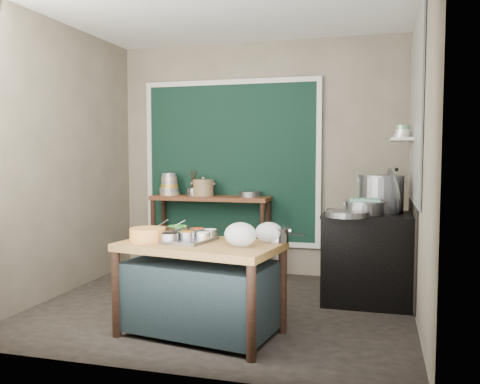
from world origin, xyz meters
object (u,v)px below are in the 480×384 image
(prep_table, at_px, (200,289))
(back_counter, at_px, (211,235))
(condiment_tray, at_px, (177,239))
(utensil_cup, at_px, (193,192))
(ceramic_crock, at_px, (203,189))
(stock_pot, at_px, (381,193))
(stove_block, at_px, (370,259))
(steamer, at_px, (365,208))
(saucepan, at_px, (276,234))
(yellow_basin, at_px, (148,235))

(prep_table, xyz_separation_m, back_counter, (-0.60, 2.03, 0.10))
(condiment_tray, bearing_deg, utensil_cup, 106.89)
(ceramic_crock, bearing_deg, stock_pot, -13.71)
(stove_block, distance_m, condiment_tray, 1.99)
(steamer, bearing_deg, utensil_cup, 158.11)
(saucepan, xyz_separation_m, ceramic_crock, (-1.25, 1.80, 0.23))
(condiment_tray, bearing_deg, stock_pot, 41.67)
(back_counter, bearing_deg, stove_block, -21.02)
(stove_block, xyz_separation_m, condiment_tray, (-1.52, -1.24, 0.34))
(utensil_cup, bearing_deg, ceramic_crock, -16.37)
(prep_table, height_order, utensil_cup, utensil_cup)
(prep_table, relative_size, saucepan, 5.66)
(condiment_tray, height_order, stock_pot, stock_pot)
(prep_table, xyz_separation_m, saucepan, (0.57, 0.20, 0.44))
(condiment_tray, bearing_deg, back_counter, 100.86)
(prep_table, height_order, steamer, steamer)
(condiment_tray, bearing_deg, steamer, 38.36)
(prep_table, xyz_separation_m, condiment_tray, (-0.22, 0.06, 0.39))
(prep_table, height_order, stove_block, stove_block)
(condiment_tray, height_order, ceramic_crock, ceramic_crock)
(back_counter, distance_m, yellow_basin, 2.13)
(prep_table, bearing_deg, stove_block, 54.35)
(saucepan, bearing_deg, stock_pot, 65.26)
(yellow_basin, relative_size, saucepan, 1.30)
(back_counter, xyz_separation_m, stock_pot, (1.99, -0.53, 0.59))
(ceramic_crock, relative_size, stock_pot, 0.57)
(condiment_tray, xyz_separation_m, stock_pot, (1.61, 1.44, 0.30))
(stove_block, xyz_separation_m, utensil_cup, (-2.12, 0.74, 0.57))
(stock_pot, xyz_separation_m, steamer, (-0.15, -0.28, -0.12))
(saucepan, bearing_deg, yellow_basin, -157.77)
(stove_block, xyz_separation_m, steamer, (-0.06, -0.09, 0.52))
(saucepan, height_order, utensil_cup, utensil_cup)
(condiment_tray, bearing_deg, stove_block, 39.19)
(back_counter, bearing_deg, stock_pot, -15.02)
(utensil_cup, height_order, stock_pot, stock_pot)
(condiment_tray, xyz_separation_m, ceramic_crock, (-0.46, 1.94, 0.28))
(back_counter, distance_m, ceramic_crock, 0.57)
(utensil_cup, bearing_deg, saucepan, -52.83)
(saucepan, xyz_separation_m, utensil_cup, (-1.40, 1.85, 0.19))
(ceramic_crock, bearing_deg, condiment_tray, -76.73)
(back_counter, relative_size, saucepan, 6.57)
(prep_table, xyz_separation_m, stove_block, (1.30, 1.30, 0.05))
(prep_table, distance_m, back_counter, 2.12)
(prep_table, height_order, stock_pot, stock_pot)
(ceramic_crock, distance_m, stock_pot, 2.13)
(condiment_tray, relative_size, ceramic_crock, 2.14)
(stove_block, bearing_deg, back_counter, 158.98)
(back_counter, height_order, yellow_basin, back_counter)
(stove_block, xyz_separation_m, saucepan, (-0.73, -1.10, 0.39))
(saucepan, relative_size, utensil_cup, 1.40)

